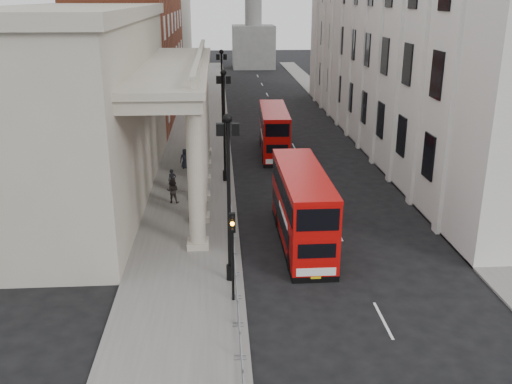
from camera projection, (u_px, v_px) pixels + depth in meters
ground at (246, 325)px, 24.55m from camera, size 260.00×260.00×0.00m
sidewalk_west at (198, 148)px, 52.63m from camera, size 6.00×140.00×0.12m
sidewalk_east at (373, 145)px, 53.66m from camera, size 3.00×140.00×0.12m
kerb at (230, 148)px, 52.81m from camera, size 0.20×140.00×0.14m
portico_building at (79, 111)px, 38.91m from camera, size 9.00×28.00×12.00m
brick_building at (134, 18)px, 65.56m from camera, size 9.00×32.00×22.00m
west_building_far at (160, 17)px, 96.06m from camera, size 9.00×30.00×20.00m
east_building at (404, 6)px, 51.64m from camera, size 8.00×55.00×25.00m
lamp_post_south at (229, 188)px, 26.68m from camera, size 1.05×0.44×8.32m
lamp_post_mid at (224, 118)px, 41.77m from camera, size 1.05×0.44×8.32m
lamp_post_north at (222, 86)px, 56.85m from camera, size 1.05×0.44×8.32m
traffic_light at (232, 241)px, 25.37m from camera, size 0.28×0.33×4.30m
crowd_barriers at (236, 287)px, 26.41m from camera, size 0.50×18.75×1.10m
bus_near at (302, 206)px, 32.05m from camera, size 2.46×9.91×4.27m
bus_far at (274, 130)px, 50.53m from camera, size 2.60×9.43×4.04m
pedestrian_a at (172, 180)px, 40.82m from camera, size 0.65×0.49×1.59m
pedestrian_b at (173, 191)px, 38.45m from camera, size 0.92×0.77×1.70m
pedestrian_c at (185, 159)px, 46.14m from camera, size 0.87×0.64×1.62m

